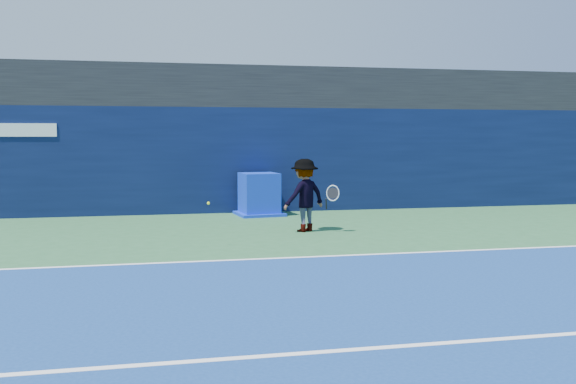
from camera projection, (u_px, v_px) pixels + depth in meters
name	position (u px, v px, depth m)	size (l,w,h in m)	color
ground	(329.00, 300.00, 8.57)	(80.00, 80.00, 0.00)	#295D34
baseline	(284.00, 258.00, 11.49)	(24.00, 0.10, 0.01)	white
service_line	(382.00, 348.00, 6.62)	(24.00, 0.10, 0.01)	white
stadium_band	(227.00, 89.00, 19.46)	(36.00, 3.00, 1.20)	black
back_wall_assembly	(231.00, 160.00, 18.67)	(36.00, 1.03, 3.00)	#091336
equipment_cart	(259.00, 196.00, 17.76)	(1.36, 1.36, 1.17)	#0D2BBD
tennis_player	(305.00, 195.00, 14.70)	(1.36, 1.01, 1.67)	white
tennis_ball	(208.00, 203.00, 12.62)	(0.06, 0.06, 0.06)	#DAED1A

